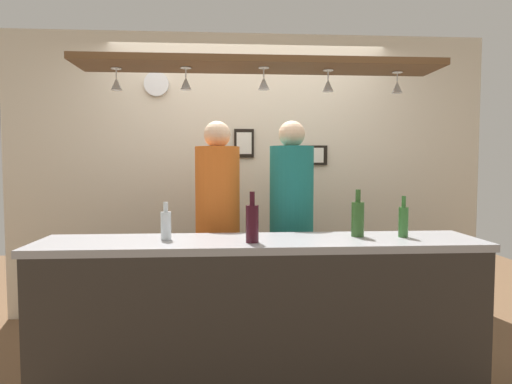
{
  "coord_description": "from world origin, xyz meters",
  "views": [
    {
      "loc": [
        -0.21,
        -3.03,
        1.41
      ],
      "look_at": [
        0.0,
        0.1,
        1.22
      ],
      "focal_mm": 31.19,
      "sensor_mm": 36.0,
      "label": 1
    }
  ],
  "objects_px": {
    "bottle_soda_clear": "(166,225)",
    "picture_frame_lower_pair": "(311,155)",
    "picture_frame_crest": "(244,143)",
    "bottle_beer_green_import": "(403,221)",
    "bottle_wine_dark_red": "(252,222)",
    "person_left_orange_shirt": "(218,211)",
    "bottle_champagne_green": "(358,218)",
    "person_right_teal_shirt": "(291,210)",
    "wall_clock": "(156,84)"
  },
  "relations": [
    {
      "from": "bottle_beer_green_import",
      "to": "picture_frame_lower_pair",
      "type": "relative_size",
      "value": 0.87
    },
    {
      "from": "person_left_orange_shirt",
      "to": "wall_clock",
      "type": "height_order",
      "value": "wall_clock"
    },
    {
      "from": "bottle_champagne_green",
      "to": "wall_clock",
      "type": "bearing_deg",
      "value": 137.47
    },
    {
      "from": "bottle_champagne_green",
      "to": "bottle_wine_dark_red",
      "type": "bearing_deg",
      "value": -165.94
    },
    {
      "from": "bottle_wine_dark_red",
      "to": "picture_frame_crest",
      "type": "distance_m",
      "value": 1.6
    },
    {
      "from": "picture_frame_lower_pair",
      "to": "picture_frame_crest",
      "type": "xyz_separation_m",
      "value": [
        -0.62,
        0.0,
        0.11
      ]
    },
    {
      "from": "bottle_soda_clear",
      "to": "wall_clock",
      "type": "distance_m",
      "value": 1.77
    },
    {
      "from": "bottle_beer_green_import",
      "to": "person_left_orange_shirt",
      "type": "bearing_deg",
      "value": 149.12
    },
    {
      "from": "picture_frame_lower_pair",
      "to": "wall_clock",
      "type": "bearing_deg",
      "value": -179.75
    },
    {
      "from": "wall_clock",
      "to": "bottle_beer_green_import",
      "type": "bearing_deg",
      "value": -38.46
    },
    {
      "from": "picture_frame_lower_pair",
      "to": "picture_frame_crest",
      "type": "height_order",
      "value": "picture_frame_crest"
    },
    {
      "from": "bottle_soda_clear",
      "to": "bottle_wine_dark_red",
      "type": "bearing_deg",
      "value": -14.28
    },
    {
      "from": "bottle_champagne_green",
      "to": "bottle_beer_green_import",
      "type": "xyz_separation_m",
      "value": [
        0.28,
        -0.04,
        -0.01
      ]
    },
    {
      "from": "person_right_teal_shirt",
      "to": "bottle_wine_dark_red",
      "type": "bearing_deg",
      "value": -113.11
    },
    {
      "from": "person_left_orange_shirt",
      "to": "person_right_teal_shirt",
      "type": "height_order",
      "value": "person_right_teal_shirt"
    },
    {
      "from": "picture_frame_crest",
      "to": "bottle_champagne_green",
      "type": "bearing_deg",
      "value": -63.52
    },
    {
      "from": "bottle_beer_green_import",
      "to": "picture_frame_crest",
      "type": "distance_m",
      "value": 1.76
    },
    {
      "from": "bottle_wine_dark_red",
      "to": "picture_frame_lower_pair",
      "type": "relative_size",
      "value": 1.0
    },
    {
      "from": "bottle_champagne_green",
      "to": "bottle_beer_green_import",
      "type": "height_order",
      "value": "bottle_champagne_green"
    },
    {
      "from": "bottle_wine_dark_red",
      "to": "person_left_orange_shirt",
      "type": "bearing_deg",
      "value": 104.64
    },
    {
      "from": "person_right_teal_shirt",
      "to": "wall_clock",
      "type": "xyz_separation_m",
      "value": [
        -1.13,
        0.67,
        1.08
      ]
    },
    {
      "from": "bottle_champagne_green",
      "to": "picture_frame_crest",
      "type": "xyz_separation_m",
      "value": [
        -0.67,
        1.34,
        0.53
      ]
    },
    {
      "from": "bottle_wine_dark_red",
      "to": "picture_frame_crest",
      "type": "height_order",
      "value": "picture_frame_crest"
    },
    {
      "from": "wall_clock",
      "to": "bottle_soda_clear",
      "type": "bearing_deg",
      "value": -79.55
    },
    {
      "from": "person_left_orange_shirt",
      "to": "bottle_soda_clear",
      "type": "height_order",
      "value": "person_left_orange_shirt"
    },
    {
      "from": "bottle_champagne_green",
      "to": "bottle_soda_clear",
      "type": "height_order",
      "value": "bottle_champagne_green"
    },
    {
      "from": "bottle_beer_green_import",
      "to": "bottle_champagne_green",
      "type": "bearing_deg",
      "value": 171.21
    },
    {
      "from": "bottle_wine_dark_red",
      "to": "bottle_beer_green_import",
      "type": "bearing_deg",
      "value": 7.55
    },
    {
      "from": "person_right_teal_shirt",
      "to": "wall_clock",
      "type": "relative_size",
      "value": 7.94
    },
    {
      "from": "bottle_soda_clear",
      "to": "bottle_wine_dark_red",
      "type": "distance_m",
      "value": 0.54
    },
    {
      "from": "bottle_beer_green_import",
      "to": "bottle_soda_clear",
      "type": "bearing_deg",
      "value": 179.83
    },
    {
      "from": "person_left_orange_shirt",
      "to": "wall_clock",
      "type": "distance_m",
      "value": 1.39
    },
    {
      "from": "person_left_orange_shirt",
      "to": "picture_frame_crest",
      "type": "xyz_separation_m",
      "value": [
        0.23,
        0.68,
        0.55
      ]
    },
    {
      "from": "bottle_champagne_green",
      "to": "bottle_soda_clear",
      "type": "xyz_separation_m",
      "value": [
        -1.2,
        -0.04,
        -0.03
      ]
    },
    {
      "from": "picture_frame_lower_pair",
      "to": "wall_clock",
      "type": "xyz_separation_m",
      "value": [
        -1.41,
        -0.01,
        0.64
      ]
    },
    {
      "from": "bottle_champagne_green",
      "to": "bottle_soda_clear",
      "type": "distance_m",
      "value": 1.2
    },
    {
      "from": "person_right_teal_shirt",
      "to": "bottle_soda_clear",
      "type": "bearing_deg",
      "value": -141.27
    },
    {
      "from": "bottle_soda_clear",
      "to": "picture_frame_lower_pair",
      "type": "height_order",
      "value": "picture_frame_lower_pair"
    },
    {
      "from": "bottle_beer_green_import",
      "to": "picture_frame_lower_pair",
      "type": "distance_m",
      "value": 1.49
    },
    {
      "from": "bottle_wine_dark_red",
      "to": "picture_frame_crest",
      "type": "bearing_deg",
      "value": 89.44
    },
    {
      "from": "bottle_champagne_green",
      "to": "picture_frame_lower_pair",
      "type": "height_order",
      "value": "picture_frame_lower_pair"
    },
    {
      "from": "person_right_teal_shirt",
      "to": "wall_clock",
      "type": "height_order",
      "value": "wall_clock"
    },
    {
      "from": "wall_clock",
      "to": "bottle_wine_dark_red",
      "type": "bearing_deg",
      "value": -62.85
    },
    {
      "from": "person_left_orange_shirt",
      "to": "bottle_wine_dark_red",
      "type": "relative_size",
      "value": 5.8
    },
    {
      "from": "bottle_champagne_green",
      "to": "picture_frame_crest",
      "type": "distance_m",
      "value": 1.59
    },
    {
      "from": "bottle_wine_dark_red",
      "to": "picture_frame_crest",
      "type": "xyz_separation_m",
      "value": [
        0.01,
        1.51,
        0.53
      ]
    },
    {
      "from": "bottle_soda_clear",
      "to": "picture_frame_lower_pair",
      "type": "xyz_separation_m",
      "value": [
        1.16,
        1.38,
        0.45
      ]
    },
    {
      "from": "picture_frame_lower_pair",
      "to": "bottle_beer_green_import",
      "type": "bearing_deg",
      "value": -76.85
    },
    {
      "from": "person_left_orange_shirt",
      "to": "person_right_teal_shirt",
      "type": "xyz_separation_m",
      "value": [
        0.57,
        -0.0,
        0.0
      ]
    },
    {
      "from": "picture_frame_lower_pair",
      "to": "wall_clock",
      "type": "distance_m",
      "value": 1.55
    }
  ]
}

